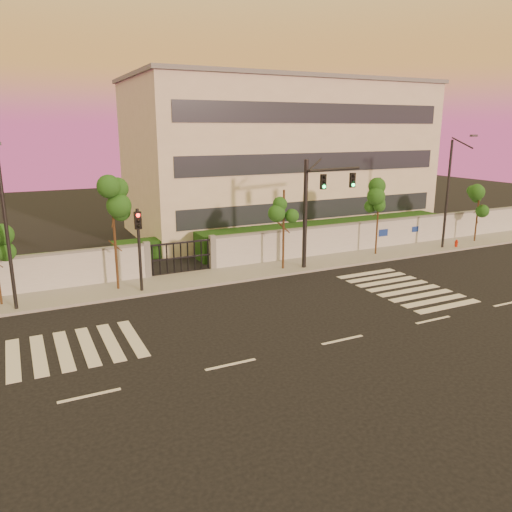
# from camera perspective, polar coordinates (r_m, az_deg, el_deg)

# --- Properties ---
(ground) EXTENTS (120.00, 120.00, 0.00)m
(ground) POSITION_cam_1_polar(r_m,az_deg,el_deg) (21.08, 9.84, -9.44)
(ground) COLOR black
(ground) RESTS_ON ground
(sidewalk) EXTENTS (60.00, 3.00, 0.15)m
(sidewalk) POSITION_cam_1_polar(r_m,az_deg,el_deg) (29.64, -2.08, -2.01)
(sidewalk) COLOR gray
(sidewalk) RESTS_ON ground
(perimeter_wall) EXTENTS (60.00, 0.36, 2.20)m
(perimeter_wall) POSITION_cam_1_polar(r_m,az_deg,el_deg) (30.74, -3.07, 0.50)
(perimeter_wall) COLOR #ACAFB3
(perimeter_wall) RESTS_ON ground
(hedge_row) EXTENTS (41.00, 4.25, 1.80)m
(hedge_row) POSITION_cam_1_polar(r_m,az_deg,el_deg) (33.66, -3.24, 1.28)
(hedge_row) COLOR #133710
(hedge_row) RESTS_ON ground
(institutional_building) EXTENTS (24.40, 12.40, 12.25)m
(institutional_building) POSITION_cam_1_polar(r_m,az_deg,el_deg) (42.79, 2.64, 11.32)
(institutional_building) COLOR beige
(institutional_building) RESTS_ON ground
(road_markings) EXTENTS (57.00, 7.62, 0.02)m
(road_markings) POSITION_cam_1_polar(r_m,az_deg,el_deg) (23.25, 1.19, -6.88)
(road_markings) COLOR silver
(road_markings) RESTS_ON ground
(street_tree_c) EXTENTS (1.63, 1.30, 6.04)m
(street_tree_c) POSITION_cam_1_polar(r_m,az_deg,el_deg) (26.70, -16.02, 5.21)
(street_tree_c) COLOR #382314
(street_tree_c) RESTS_ON ground
(street_tree_d) EXTENTS (1.62, 1.29, 4.94)m
(street_tree_d) POSITION_cam_1_polar(r_m,az_deg,el_deg) (29.77, 3.21, 5.08)
(street_tree_d) COLOR #382314
(street_tree_d) RESTS_ON ground
(street_tree_e) EXTENTS (1.47, 1.17, 5.31)m
(street_tree_e) POSITION_cam_1_polar(r_m,az_deg,el_deg) (34.27, 13.86, 6.36)
(street_tree_e) COLOR #382314
(street_tree_e) RESTS_ON ground
(street_tree_f) EXTENTS (1.47, 1.17, 4.37)m
(street_tree_f) POSITION_cam_1_polar(r_m,az_deg,el_deg) (40.89, 24.11, 5.81)
(street_tree_f) COLOR #382314
(street_tree_f) RESTS_ON ground
(traffic_signal_main) EXTENTS (4.21, 0.85, 6.68)m
(traffic_signal_main) POSITION_cam_1_polar(r_m,az_deg,el_deg) (30.46, 7.04, 6.32)
(traffic_signal_main) COLOR black
(traffic_signal_main) RESTS_ON ground
(traffic_signal_secondary) EXTENTS (0.35, 0.34, 4.50)m
(traffic_signal_secondary) POSITION_cam_1_polar(r_m,az_deg,el_deg) (26.33, -13.23, 1.75)
(traffic_signal_secondary) COLOR black
(traffic_signal_secondary) RESTS_ON ground
(streetlight_west) EXTENTS (0.47, 1.90, 7.91)m
(streetlight_west) POSITION_cam_1_polar(r_m,az_deg,el_deg) (25.21, -26.69, 3.34)
(streetlight_west) COLOR black
(streetlight_west) RESTS_ON ground
(streetlight_east) EXTENTS (0.48, 1.94, 8.05)m
(streetlight_east) POSITION_cam_1_polar(r_m,az_deg,el_deg) (37.46, 21.26, 7.15)
(streetlight_east) COLOR black
(streetlight_east) RESTS_ON ground
(fire_hydrant) EXTENTS (0.25, 0.25, 0.67)m
(fire_hydrant) POSITION_cam_1_polar(r_m,az_deg,el_deg) (38.73, 21.91, 1.25)
(fire_hydrant) COLOR #B21F0B
(fire_hydrant) RESTS_ON ground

